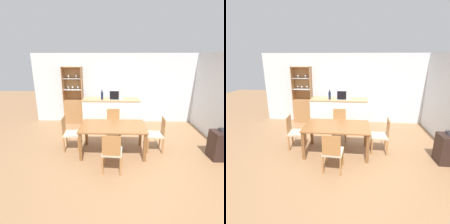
{
  "view_description": "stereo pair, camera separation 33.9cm",
  "coord_description": "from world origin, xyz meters",
  "views": [
    {
      "loc": [
        -0.3,
        -3.88,
        2.37
      ],
      "look_at": [
        -0.43,
        1.06,
        0.85
      ],
      "focal_mm": 28.0,
      "sensor_mm": 36.0,
      "label": 1
    },
    {
      "loc": [
        0.03,
        -3.86,
        2.37
      ],
      "look_at": [
        -0.43,
        1.06,
        0.85
      ],
      "focal_mm": 28.0,
      "sensor_mm": 36.0,
      "label": 2
    }
  ],
  "objects": [
    {
      "name": "ground_plane",
      "position": [
        0.0,
        0.0,
        0.0
      ],
      "size": [
        18.0,
        18.0,
        0.0
      ],
      "primitive_type": "plane",
      "color": "#936B47"
    },
    {
      "name": "dining_table",
      "position": [
        -0.39,
        0.22,
        0.65
      ],
      "size": [
        1.64,
        0.96,
        0.75
      ],
      "color": "brown",
      "rests_on": "ground_plane"
    },
    {
      "name": "dining_chair_side_left_far",
      "position": [
        -1.53,
        0.37,
        0.46
      ],
      "size": [
        0.45,
        0.45,
        0.91
      ],
      "rotation": [
        0.0,
        0.0,
        -1.5
      ],
      "color": "#C1B299",
      "rests_on": "ground_plane"
    },
    {
      "name": "wall_back",
      "position": [
        0.0,
        2.63,
        1.27
      ],
      "size": [
        6.8,
        0.06,
        2.55
      ],
      "color": "silver",
      "rests_on": "ground_plane"
    },
    {
      "name": "side_cabinet",
      "position": [
        2.28,
        0.0,
        0.35
      ],
      "size": [
        0.55,
        0.42,
        0.7
      ],
      "color": "black",
      "rests_on": "ground_plane"
    },
    {
      "name": "dining_chair_head_far",
      "position": [
        -0.39,
        1.03,
        0.46
      ],
      "size": [
        0.45,
        0.45,
        0.91
      ],
      "rotation": [
        0.0,
        0.0,
        3.21
      ],
      "color": "#C1B299",
      "rests_on": "ground_plane"
    },
    {
      "name": "dining_chair_head_near",
      "position": [
        -0.39,
        -0.58,
        0.46
      ],
      "size": [
        0.45,
        0.45,
        0.91
      ],
      "rotation": [
        0.0,
        0.0,
        -0.07
      ],
      "color": "#C1B299",
      "rests_on": "ground_plane"
    },
    {
      "name": "microwave",
      "position": [
        -0.31,
        1.88,
        1.21
      ],
      "size": [
        0.47,
        0.33,
        0.32
      ],
      "color": "#B7BABF",
      "rests_on": "kitchen_counter"
    },
    {
      "name": "display_cabinet",
      "position": [
        -1.9,
        2.43,
        0.61
      ],
      "size": [
        0.7,
        0.35,
        2.09
      ],
      "color": "#A37042",
      "rests_on": "ground_plane"
    },
    {
      "name": "dining_chair_side_right_far",
      "position": [
        0.76,
        0.37,
        0.46
      ],
      "size": [
        0.43,
        0.43,
        0.91
      ],
      "rotation": [
        0.0,
        0.0,
        1.53
      ],
      "color": "#C1B299",
      "rests_on": "ground_plane"
    },
    {
      "name": "wine_bottle",
      "position": [
        -0.78,
        1.79,
        1.19
      ],
      "size": [
        0.08,
        0.08,
        0.32
      ],
      "color": "#141E38",
      "rests_on": "kitchen_counter"
    },
    {
      "name": "kitchen_counter",
      "position": [
        -0.48,
        1.9,
        0.53
      ],
      "size": [
        1.91,
        0.63,
        1.05
      ],
      "color": "white",
      "rests_on": "ground_plane"
    }
  ]
}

